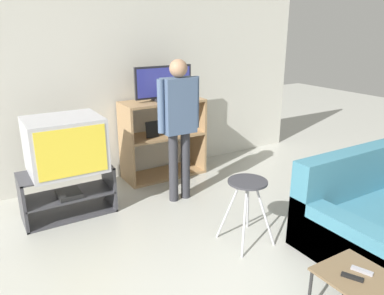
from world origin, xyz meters
The scene contains 11 objects.
wall_back centered at (0.00, 3.97, 1.30)m, with size 6.40×0.06×2.60m.
tv_stand centered at (-0.73, 3.16, 0.26)m, with size 0.98×0.44×0.53m.
television_main centered at (-0.70, 3.17, 0.82)m, with size 0.77×0.64×0.58m.
media_shelf centered at (0.71, 3.66, 0.55)m, with size 1.12×0.49×1.07m.
television_flat centered at (0.73, 3.64, 1.29)m, with size 0.81×0.20×0.46m.
folding_stool centered at (0.61, 1.71, 0.54)m, with size 0.42×0.43×0.65m.
snack_table centered at (0.58, 0.49, 0.35)m, with size 0.46×0.46×0.40m.
remote_control_black centered at (0.52, 0.48, 0.41)m, with size 0.04×0.14×0.02m, color black.
remote_control_white centered at (0.64, 0.49, 0.41)m, with size 0.04×0.14×0.02m, color gray.
couch centered at (1.65, 1.05, 0.27)m, with size 1.44×0.98×0.86m.
person_standing_adult centered at (0.53, 2.87, 1.02)m, with size 0.53×0.20×1.68m.
Camera 1 is at (-1.51, -0.78, 2.03)m, focal length 35.00 mm.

